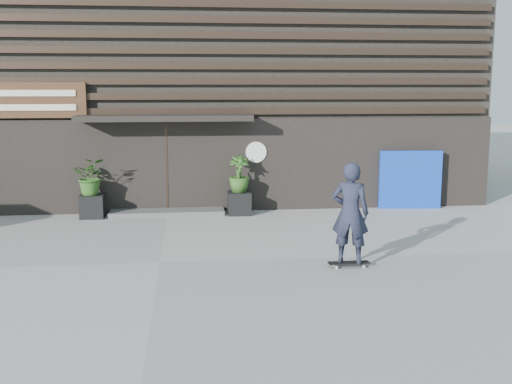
{
  "coord_description": "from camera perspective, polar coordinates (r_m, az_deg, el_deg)",
  "views": [
    {
      "loc": [
        0.59,
        -11.7,
        3.37
      ],
      "look_at": [
        2.02,
        1.45,
        1.1
      ],
      "focal_mm": 43.61,
      "sensor_mm": 36.0,
      "label": 1
    }
  ],
  "objects": [
    {
      "name": "blue_tarp",
      "position": [
        17.68,
        13.96,
        1.1
      ],
      "size": [
        1.72,
        0.27,
        1.61
      ],
      "primitive_type": "cube",
      "rotation": [
        0.0,
        0.0,
        -0.09
      ],
      "color": "#0D33AD",
      "rests_on": "ground"
    },
    {
      "name": "ground",
      "position": [
        12.19,
        -8.81,
        -6.43
      ],
      "size": [
        80.0,
        80.0,
        0.0
      ],
      "primitive_type": "plane",
      "color": "#9E9C96",
      "rests_on": "ground"
    },
    {
      "name": "bamboo_left",
      "position": [
        16.45,
        -14.88,
        1.41
      ],
      "size": [
        0.86,
        0.75,
        0.96
      ],
      "primitive_type": "imported",
      "color": "#2D591E",
      "rests_on": "planter_pot_left"
    },
    {
      "name": "bamboo_right",
      "position": [
        16.31,
        -1.56,
        1.67
      ],
      "size": [
        0.54,
        0.54,
        0.96
      ],
      "primitive_type": "imported",
      "color": "#2D591E",
      "rests_on": "planter_pot_right"
    },
    {
      "name": "building",
      "position": [
        21.68,
        -7.94,
        11.29
      ],
      "size": [
        18.0,
        11.0,
        8.0
      ],
      "color": "black",
      "rests_on": "ground"
    },
    {
      "name": "skateboarder",
      "position": [
        11.64,
        8.63,
        -1.92
      ],
      "size": [
        0.81,
        0.68,
        1.99
      ],
      "color": "black",
      "rests_on": "ground"
    },
    {
      "name": "planter_pot_right",
      "position": [
        16.44,
        -1.55,
        -1.02
      ],
      "size": [
        0.6,
        0.6,
        0.6
      ],
      "primitive_type": "cube",
      "color": "black",
      "rests_on": "ground"
    },
    {
      "name": "entrance_step",
      "position": [
        16.64,
        -8.14,
        -1.83
      ],
      "size": [
        3.0,
        0.8,
        0.12
      ],
      "primitive_type": "cube",
      "color": "#4E4E4B",
      "rests_on": "ground"
    },
    {
      "name": "planter_pot_left",
      "position": [
        16.58,
        -14.76,
        -1.26
      ],
      "size": [
        0.6,
        0.6,
        0.6
      ],
      "primitive_type": "cube",
      "color": "black",
      "rests_on": "ground"
    }
  ]
}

